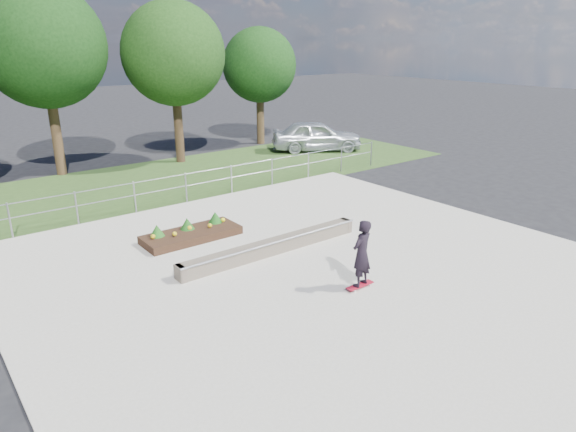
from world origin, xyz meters
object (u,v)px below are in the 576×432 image
at_px(skateboarder, 362,254).
at_px(grind_ledge, 273,246).
at_px(parked_car, 317,136).
at_px(planter_bed, 191,233).

bearing_deg(skateboarder, grind_ledge, 97.79).
height_order(skateboarder, parked_car, skateboarder).
xyz_separation_m(grind_ledge, planter_bed, (-1.32, 2.49, -0.02)).
height_order(planter_bed, skateboarder, skateboarder).
height_order(grind_ledge, skateboarder, skateboarder).
bearing_deg(grind_ledge, parked_car, 44.31).
relative_size(planter_bed, parked_car, 0.61).
xyz_separation_m(planter_bed, parked_car, (11.88, 7.82, 0.59)).
distance_m(grind_ledge, skateboarder, 3.21).
distance_m(planter_bed, skateboarder, 5.90).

